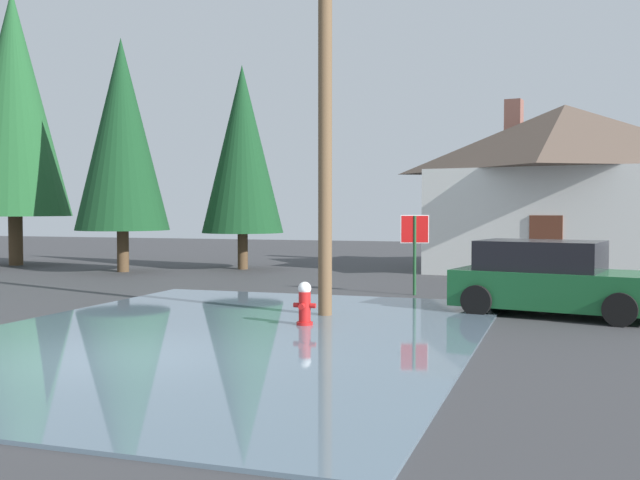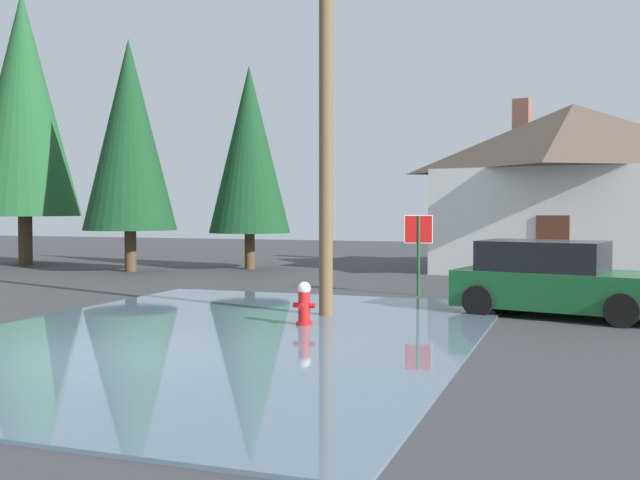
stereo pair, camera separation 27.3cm
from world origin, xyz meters
name	(u,v)px [view 2 (the right image)]	position (x,y,z in m)	size (l,w,h in m)	color
ground_plane	(103,361)	(0.00, 0.00, -0.05)	(80.00, 80.00, 0.10)	#38383A
flood_puddle	(221,334)	(0.77, 2.32, 0.02)	(8.65, 12.07, 0.05)	slate
fire_hydrant	(304,305)	(1.82, 3.63, 0.42)	(0.43, 0.37, 0.85)	red
utility_pole	(326,78)	(1.79, 4.96, 4.82)	(1.60, 0.28, 9.29)	brown
stop_sign_far	(419,238)	(2.77, 9.36, 1.45)	(0.70, 0.20, 2.04)	#1E4C28
house	(572,185)	(6.35, 17.99, 3.02)	(9.73, 8.45, 6.28)	silver
parked_car	(554,280)	(6.15, 6.77, 0.74)	(4.35, 2.77, 1.54)	#195B2D
pine_tree_tall_left	(23,104)	(-13.98, 14.50, 6.28)	(4.27, 4.27, 10.68)	#4C3823
pine_tree_mid_left	(129,135)	(-8.27, 13.15, 4.77)	(3.25, 3.25, 8.12)	#4C3823
pine_tree_short_left	(249,150)	(-4.74, 15.48, 4.35)	(2.96, 2.96, 7.40)	#4C3823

